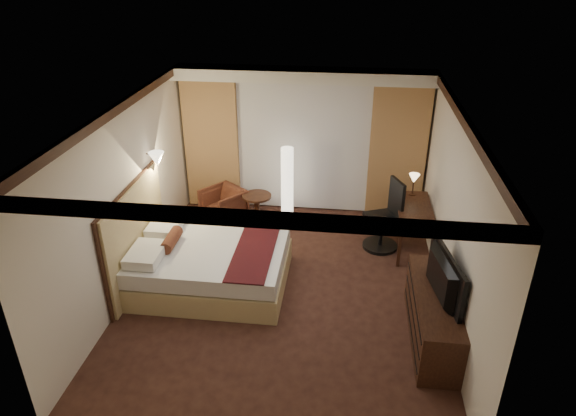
# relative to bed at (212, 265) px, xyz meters

# --- Properties ---
(floor) EXTENTS (4.50, 5.50, 0.01)m
(floor) POSITION_rel_bed_xyz_m (1.09, -0.03, -0.32)
(floor) COLOR #321A13
(floor) RESTS_ON ground
(ceiling) EXTENTS (4.50, 5.50, 0.01)m
(ceiling) POSITION_rel_bed_xyz_m (1.09, -0.03, 2.38)
(ceiling) COLOR white
(ceiling) RESTS_ON back_wall
(back_wall) EXTENTS (4.50, 0.02, 2.70)m
(back_wall) POSITION_rel_bed_xyz_m (1.09, 2.72, 1.03)
(back_wall) COLOR silver
(back_wall) RESTS_ON floor
(left_wall) EXTENTS (0.02, 5.50, 2.70)m
(left_wall) POSITION_rel_bed_xyz_m (-1.16, -0.03, 1.03)
(left_wall) COLOR silver
(left_wall) RESTS_ON floor
(right_wall) EXTENTS (0.02, 5.50, 2.70)m
(right_wall) POSITION_rel_bed_xyz_m (3.34, -0.03, 1.03)
(right_wall) COLOR silver
(right_wall) RESTS_ON floor
(crown_molding) EXTENTS (4.50, 5.50, 0.12)m
(crown_molding) POSITION_rel_bed_xyz_m (1.09, -0.03, 2.32)
(crown_molding) COLOR black
(crown_molding) RESTS_ON ceiling
(soffit) EXTENTS (4.50, 0.50, 0.20)m
(soffit) POSITION_rel_bed_xyz_m (1.09, 2.47, 2.28)
(soffit) COLOR white
(soffit) RESTS_ON ceiling
(curtain_sheer) EXTENTS (2.48, 0.04, 2.45)m
(curtain_sheer) POSITION_rel_bed_xyz_m (1.09, 2.64, 0.93)
(curtain_sheer) COLOR silver
(curtain_sheer) RESTS_ON back_wall
(curtain_left_drape) EXTENTS (1.00, 0.14, 2.45)m
(curtain_left_drape) POSITION_rel_bed_xyz_m (-0.61, 2.58, 0.93)
(curtain_left_drape) COLOR tan
(curtain_left_drape) RESTS_ON back_wall
(curtain_right_drape) EXTENTS (1.00, 0.14, 2.45)m
(curtain_right_drape) POSITION_rel_bed_xyz_m (2.79, 2.58, 0.93)
(curtain_right_drape) COLOR tan
(curtain_right_drape) RESTS_ON back_wall
(wall_sconce) EXTENTS (0.24, 0.24, 0.24)m
(wall_sconce) POSITION_rel_bed_xyz_m (-1.00, 0.85, 1.30)
(wall_sconce) COLOR white
(wall_sconce) RESTS_ON left_wall
(bed) EXTENTS (2.19, 1.71, 0.64)m
(bed) POSITION_rel_bed_xyz_m (0.00, 0.00, 0.00)
(bed) COLOR white
(bed) RESTS_ON floor
(headboard) EXTENTS (0.12, 2.01, 1.50)m
(headboard) POSITION_rel_bed_xyz_m (-1.11, 0.00, 0.43)
(headboard) COLOR tan
(headboard) RESTS_ON floor
(armchair) EXTENTS (0.91, 0.90, 0.69)m
(armchair) POSITION_rel_bed_xyz_m (-0.29, 1.97, 0.02)
(armchair) COLOR #4E2117
(armchair) RESTS_ON floor
(side_table) EXTENTS (0.52, 0.52, 0.57)m
(side_table) POSITION_rel_bed_xyz_m (0.34, 1.93, -0.03)
(side_table) COLOR black
(side_table) RESTS_ON floor
(floor_lamp) EXTENTS (0.30, 0.30, 1.42)m
(floor_lamp) POSITION_rel_bed_xyz_m (0.86, 2.15, 0.39)
(floor_lamp) COLOR white
(floor_lamp) RESTS_ON floor
(desk) EXTENTS (0.55, 1.30, 0.75)m
(desk) POSITION_rel_bed_xyz_m (3.04, 1.41, 0.05)
(desk) COLOR black
(desk) RESTS_ON floor
(desk_lamp) EXTENTS (0.18, 0.18, 0.34)m
(desk_lamp) POSITION_rel_bed_xyz_m (3.04, 1.91, 0.60)
(desk_lamp) COLOR #FFD899
(desk_lamp) RESTS_ON desk
(office_chair) EXTENTS (0.76, 0.76, 1.21)m
(office_chair) POSITION_rel_bed_xyz_m (2.54, 1.36, 0.28)
(office_chair) COLOR black
(office_chair) RESTS_ON floor
(dresser) EXTENTS (0.50, 1.78, 0.69)m
(dresser) POSITION_rel_bed_xyz_m (3.09, -0.83, 0.03)
(dresser) COLOR black
(dresser) RESTS_ON floor
(television) EXTENTS (0.86, 1.26, 0.15)m
(television) POSITION_rel_bed_xyz_m (3.06, -0.83, 0.71)
(television) COLOR black
(television) RESTS_ON dresser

